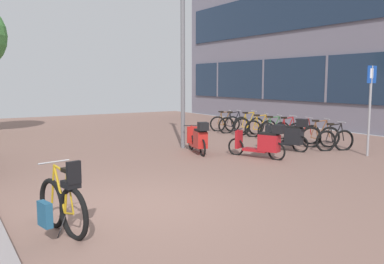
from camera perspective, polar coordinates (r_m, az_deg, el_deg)
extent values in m
cube|color=#846256|center=(10.37, 18.09, -5.65)|extent=(14.40, 40.00, 0.05)
cube|color=slate|center=(19.79, 18.21, 6.99)|extent=(0.10, 0.12, 2.12)
cube|color=slate|center=(22.77, 9.91, 7.21)|extent=(0.10, 0.12, 2.12)
cube|color=slate|center=(26.11, 3.62, 7.27)|extent=(0.10, 0.12, 2.12)
torus|color=black|center=(6.09, -16.13, -10.86)|extent=(0.23, 0.77, 0.77)
torus|color=black|center=(6.68, -18.86, -9.37)|extent=(0.23, 0.77, 0.77)
cylinder|color=#BB8E17|center=(6.37, -17.93, -7.53)|extent=(0.10, 0.33, 0.68)
cylinder|color=#BB8E17|center=(6.20, -17.09, -8.16)|extent=(0.06, 0.15, 0.62)
cylinder|color=#BB8E17|center=(6.25, -17.82, -4.93)|extent=(0.12, 0.41, 0.09)
cylinder|color=#BB8E17|center=(6.21, -16.68, -10.79)|extent=(0.08, 0.26, 0.08)
cylinder|color=#BB8E17|center=(6.08, -16.55, -8.18)|extent=(0.06, 0.18, 0.56)
cylinder|color=#BB8E17|center=(6.55, -18.74, -6.93)|extent=(0.06, 0.16, 0.62)
cube|color=black|center=(6.07, -16.98, -5.12)|extent=(0.13, 0.23, 0.06)
cylinder|color=#ADADB2|center=(6.42, -18.64, -3.96)|extent=(0.47, 0.12, 0.02)
cube|color=black|center=(6.02, -16.49, -6.95)|extent=(0.24, 0.28, 0.10)
cube|color=black|center=(5.90, -16.10, -5.44)|extent=(0.21, 0.10, 0.32)
cube|color=#215274|center=(5.96, -19.75, -10.71)|extent=(0.15, 0.29, 0.34)
cylinder|color=black|center=(6.28, -17.62, -12.30)|extent=(0.18, 0.13, 0.30)
torus|color=black|center=(13.61, 18.09, -1.23)|extent=(0.68, 0.30, 0.70)
torus|color=black|center=(13.94, 20.32, -1.13)|extent=(0.68, 0.30, 0.70)
cylinder|color=black|center=(13.77, 19.49, -0.14)|extent=(0.30, 0.14, 0.61)
cylinder|color=black|center=(13.68, 18.81, -0.25)|extent=(0.14, 0.08, 0.56)
cylinder|color=black|center=(13.72, 19.36, 1.00)|extent=(0.37, 0.16, 0.08)
cylinder|color=black|center=(13.68, 18.52, -1.31)|extent=(0.24, 0.11, 0.08)
cylinder|color=black|center=(13.62, 18.39, -0.17)|extent=(0.16, 0.08, 0.51)
cylinder|color=black|center=(13.87, 20.18, -0.02)|extent=(0.14, 0.08, 0.55)
cube|color=black|center=(13.62, 18.68, 1.05)|extent=(0.24, 0.16, 0.06)
cylinder|color=#ADADB2|center=(13.81, 20.04, 1.31)|extent=(0.18, 0.46, 0.02)
torus|color=black|center=(14.28, 16.18, -0.73)|extent=(0.67, 0.41, 0.73)
torus|color=black|center=(14.50, 18.54, -0.70)|extent=(0.67, 0.41, 0.73)
cylinder|color=brown|center=(14.38, 17.65, 0.32)|extent=(0.29, 0.18, 0.64)
cylinder|color=brown|center=(14.31, 16.93, 0.22)|extent=(0.14, 0.10, 0.58)
cylinder|color=brown|center=(14.33, 17.50, 1.46)|extent=(0.36, 0.21, 0.08)
cylinder|color=brown|center=(14.32, 16.63, -0.82)|extent=(0.23, 0.14, 0.08)
cylinder|color=brown|center=(14.27, 16.48, 0.32)|extent=(0.16, 0.10, 0.53)
cylinder|color=brown|center=(14.45, 18.38, 0.42)|extent=(0.14, 0.10, 0.58)
cube|color=black|center=(14.26, 16.79, 1.52)|extent=(0.24, 0.18, 0.06)
cylinder|color=#ADADB2|center=(14.39, 18.22, 1.75)|extent=(0.25, 0.43, 0.02)
torus|color=black|center=(14.73, 14.09, -0.45)|extent=(0.70, 0.29, 0.71)
torus|color=black|center=(15.03, 16.22, -0.38)|extent=(0.70, 0.29, 0.71)
cylinder|color=maroon|center=(14.88, 15.41, 0.57)|extent=(0.31, 0.13, 0.62)
cylinder|color=maroon|center=(14.79, 14.76, 0.46)|extent=(0.14, 0.08, 0.57)
cylinder|color=maroon|center=(14.82, 15.27, 1.65)|extent=(0.37, 0.16, 0.08)
cylinder|color=maroon|center=(14.79, 14.50, -0.53)|extent=(0.24, 0.10, 0.08)
cylinder|color=maroon|center=(14.73, 14.36, 0.55)|extent=(0.16, 0.08, 0.52)
cylinder|color=maroon|center=(14.97, 16.07, 0.68)|extent=(0.15, 0.07, 0.57)
cube|color=black|center=(14.73, 14.63, 1.70)|extent=(0.24, 0.15, 0.06)
cylinder|color=#ADADB2|center=(14.91, 15.92, 1.94)|extent=(0.17, 0.46, 0.02)
torus|color=black|center=(15.22, 12.15, -0.15)|extent=(0.72, 0.21, 0.72)
torus|color=black|center=(15.58, 14.15, -0.04)|extent=(0.72, 0.21, 0.72)
cylinder|color=maroon|center=(15.41, 13.39, 0.87)|extent=(0.32, 0.10, 0.63)
cylinder|color=maroon|center=(15.30, 12.79, 0.75)|extent=(0.14, 0.06, 0.57)
cylinder|color=maroon|center=(15.35, 13.26, 1.91)|extent=(0.39, 0.11, 0.08)
cylinder|color=maroon|center=(15.29, 12.54, -0.22)|extent=(0.25, 0.08, 0.08)
cylinder|color=maroon|center=(15.23, 12.40, 0.83)|extent=(0.17, 0.06, 0.52)
cylinder|color=maroon|center=(15.52, 14.01, 0.98)|extent=(0.15, 0.06, 0.57)
cube|color=black|center=(15.24, 12.66, 1.95)|extent=(0.23, 0.13, 0.06)
cylinder|color=#ADADB2|center=(15.46, 13.87, 2.20)|extent=(0.12, 0.48, 0.02)
torus|color=black|center=(15.86, 10.29, 0.14)|extent=(0.66, 0.36, 0.69)
torus|color=black|center=(16.05, 12.37, 0.17)|extent=(0.66, 0.36, 0.69)
cylinder|color=#316634|center=(15.95, 11.56, 1.05)|extent=(0.29, 0.16, 0.61)
cylinder|color=#316634|center=(15.89, 10.93, 0.96)|extent=(0.14, 0.09, 0.55)
cylinder|color=#316634|center=(15.91, 11.42, 2.03)|extent=(0.35, 0.19, 0.08)
cylinder|color=#316634|center=(15.90, 10.68, 0.06)|extent=(0.23, 0.13, 0.08)
cylinder|color=#316634|center=(15.86, 10.54, 1.04)|extent=(0.15, 0.09, 0.51)
cylinder|color=#316634|center=(16.01, 12.21, 1.14)|extent=(0.14, 0.09, 0.55)
cube|color=black|center=(15.85, 10.79, 2.09)|extent=(0.24, 0.17, 0.06)
cylinder|color=#ADADB2|center=(15.96, 12.05, 2.30)|extent=(0.23, 0.44, 0.02)
torus|color=black|center=(16.41, 8.49, 0.42)|extent=(0.67, 0.35, 0.70)
torus|color=black|center=(16.60, 10.60, 0.45)|extent=(0.67, 0.35, 0.70)
cylinder|color=#BF8418|center=(16.50, 9.78, 1.31)|extent=(0.30, 0.16, 0.62)
cylinder|color=#BF8418|center=(16.44, 9.14, 1.22)|extent=(0.14, 0.09, 0.56)
cylinder|color=#BF8418|center=(16.46, 9.63, 2.27)|extent=(0.37, 0.19, 0.08)
cylinder|color=#BF8418|center=(16.45, 8.89, 0.34)|extent=(0.24, 0.13, 0.08)
cylinder|color=#BF8418|center=(16.41, 8.74, 1.30)|extent=(0.16, 0.09, 0.51)
cylinder|color=#BF8418|center=(16.56, 10.43, 1.40)|extent=(0.14, 0.09, 0.56)
cube|color=black|center=(16.40, 8.99, 2.32)|extent=(0.24, 0.17, 0.06)
cylinder|color=#ADADB2|center=(16.51, 10.27, 2.53)|extent=(0.22, 0.45, 0.02)
torus|color=black|center=(16.94, 6.95, 0.72)|extent=(0.74, 0.24, 0.75)
torus|color=black|center=(17.23, 8.90, 0.79)|extent=(0.74, 0.24, 0.75)
cylinder|color=#BE8B1B|center=(17.08, 8.14, 1.66)|extent=(0.32, 0.11, 0.65)
cylinder|color=#BE8B1B|center=(17.00, 7.56, 1.56)|extent=(0.14, 0.07, 0.59)
cylinder|color=#BE8B1B|center=(17.03, 8.00, 2.64)|extent=(0.39, 0.12, 0.09)
cylinder|color=#BE8B1B|center=(16.99, 7.33, 0.65)|extent=(0.25, 0.08, 0.08)
cylinder|color=#BE8B1B|center=(16.94, 7.18, 1.63)|extent=(0.17, 0.06, 0.54)
cylinder|color=#BE8B1B|center=(17.17, 8.74, 1.76)|extent=(0.15, 0.06, 0.59)
cube|color=black|center=(16.95, 7.42, 2.68)|extent=(0.23, 0.14, 0.06)
cylinder|color=#ADADB2|center=(17.12, 8.59, 2.90)|extent=(0.13, 0.47, 0.02)
torus|color=black|center=(17.41, 4.80, 0.90)|extent=(0.73, 0.26, 0.73)
torus|color=black|center=(17.67, 6.89, 0.96)|extent=(0.73, 0.26, 0.73)
cylinder|color=black|center=(17.54, 6.07, 1.79)|extent=(0.33, 0.12, 0.64)
cylinder|color=black|center=(17.46, 5.45, 1.70)|extent=(0.15, 0.07, 0.58)
cylinder|color=black|center=(17.49, 5.92, 2.73)|extent=(0.41, 0.15, 0.09)
cylinder|color=black|center=(17.46, 5.20, 0.83)|extent=(0.27, 0.10, 0.08)
cylinder|color=black|center=(17.41, 5.05, 1.77)|extent=(0.18, 0.07, 0.54)
cylinder|color=black|center=(17.62, 6.72, 1.89)|extent=(0.16, 0.07, 0.58)
cube|color=black|center=(17.41, 5.29, 2.77)|extent=(0.24, 0.15, 0.06)
cylinder|color=#ADADB2|center=(17.56, 6.55, 2.99)|extent=(0.15, 0.47, 0.02)
torus|color=black|center=(18.13, 3.59, 1.11)|extent=(0.66, 0.38, 0.70)
torus|color=black|center=(18.23, 5.60, 1.12)|extent=(0.66, 0.38, 0.70)
cylinder|color=brown|center=(18.16, 4.81, 1.91)|extent=(0.30, 0.18, 0.62)
cylinder|color=brown|center=(18.13, 4.20, 1.83)|extent=(0.14, 0.10, 0.56)
cylinder|color=brown|center=(18.13, 4.66, 2.78)|extent=(0.36, 0.21, 0.08)
cylinder|color=brown|center=(18.15, 3.97, 1.04)|extent=(0.24, 0.14, 0.08)
cylinder|color=brown|center=(18.11, 3.82, 1.90)|extent=(0.16, 0.10, 0.51)
cylinder|color=brown|center=(18.19, 5.43, 1.99)|extent=(0.14, 0.09, 0.56)
cube|color=black|center=(18.10, 4.05, 2.83)|extent=(0.24, 0.18, 0.06)
cylinder|color=#ADADB2|center=(18.16, 5.26, 3.01)|extent=(0.24, 0.44, 0.02)
torus|color=black|center=(11.72, 11.67, -2.67)|extent=(0.24, 0.52, 0.54)
torus|color=black|center=(12.34, 6.11, -2.08)|extent=(0.24, 0.52, 0.54)
cube|color=#AE1920|center=(12.02, 8.82, -2.48)|extent=(0.53, 0.79, 0.08)
cube|color=#AE1920|center=(11.79, 10.65, -1.53)|extent=(0.49, 0.65, 0.48)
cube|color=black|center=(11.76, 10.68, -0.24)|extent=(0.43, 0.59, 0.06)
cylinder|color=#AE1920|center=(12.29, 6.23, -0.87)|extent=(0.11, 0.14, 0.54)
cube|color=#AE1920|center=(12.26, 6.53, -1.01)|extent=(0.33, 0.19, 0.53)
cylinder|color=black|center=(12.24, 6.34, 0.35)|extent=(0.50, 0.21, 0.03)
cube|color=black|center=(11.61, 11.97, 0.39)|extent=(0.36, 0.36, 0.24)
torus|color=black|center=(13.20, 14.78, -1.65)|extent=(0.24, 0.54, 0.55)
torus|color=black|center=(13.73, 10.17, -1.20)|extent=(0.24, 0.54, 0.55)
cube|color=black|center=(13.46, 12.42, -1.52)|extent=(0.49, 0.73, 0.08)
cube|color=black|center=(13.26, 13.95, -0.57)|extent=(0.46, 0.60, 0.51)
cube|color=black|center=(13.22, 13.99, 0.66)|extent=(0.41, 0.54, 0.06)
cylinder|color=black|center=(13.68, 10.28, -0.08)|extent=(0.11, 0.14, 0.55)
cube|color=black|center=(13.65, 10.56, -0.20)|extent=(0.33, 0.18, 0.55)
cylinder|color=black|center=(13.64, 10.40, 1.05)|extent=(0.50, 0.20, 0.03)
cube|color=black|center=(13.10, 15.07, 1.23)|extent=(0.36, 0.36, 0.24)
torus|color=black|center=(12.09, 1.47, -2.22)|extent=(0.21, 0.53, 0.54)
torus|color=black|center=(13.31, -0.13, -1.36)|extent=(0.21, 0.53, 0.54)
cube|color=red|center=(12.70, 0.64, -1.88)|extent=(0.47, 0.77, 0.08)
cube|color=red|center=(12.27, 1.16, -1.04)|extent=(0.45, 0.63, 0.49)
cube|color=black|center=(12.24, 1.17, 0.23)|extent=(0.39, 0.57, 0.06)
cylinder|color=red|center=(13.25, -0.10, -0.23)|extent=(0.10, 0.13, 0.54)
cube|color=red|center=(13.18, -0.01, -0.37)|extent=(0.33, 0.17, 0.54)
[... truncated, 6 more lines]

